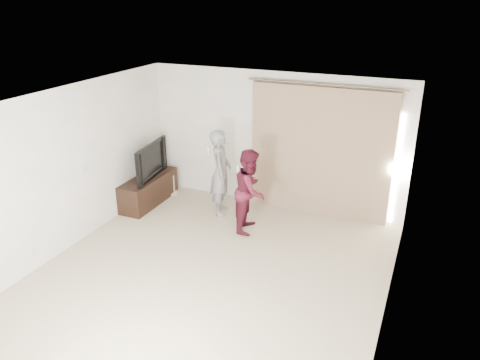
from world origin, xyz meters
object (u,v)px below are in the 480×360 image
tv_console (148,190)px  person_man (221,172)px  tv (146,160)px  person_woman (250,190)px

tv_console → person_man: (1.51, 0.17, 0.54)m
tv_console → person_man: size_ratio=0.87×
tv_console → tv: size_ratio=1.18×
person_woman → tv: bearing=174.3°
tv_console → person_woman: 2.32m
tv → person_man: (1.51, 0.17, -0.08)m
person_man → person_woman: size_ratio=1.10×
tv_console → person_woman: (2.26, -0.23, 0.47)m
tv_console → person_woman: bearing=-5.7°
tv → tv_console: bearing=-0.0°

